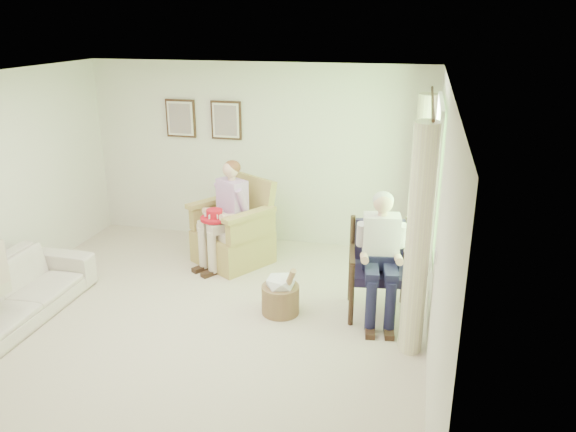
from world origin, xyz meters
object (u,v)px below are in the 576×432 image
object	(u,v)px
person_dark	(380,248)
person_wicker	(229,207)
red_hat	(215,216)
wicker_armchair	(234,236)
hatbox	(281,293)
wood_armchair	(380,264)
sofa	(10,295)

from	to	relation	value
person_dark	person_wicker	bearing A→B (deg)	147.37
person_wicker	red_hat	world-z (taller)	person_wicker
person_wicker	red_hat	distance (m)	0.23
wicker_armchair	hatbox	distance (m)	1.60
wood_armchair	person_wicker	world-z (taller)	person_wicker
person_wicker	hatbox	size ratio (longest dim) A/B	2.23
person_dark	hatbox	size ratio (longest dim) A/B	2.22
wood_armchair	sofa	world-z (taller)	wood_armchair
sofa	wood_armchair	bearing A→B (deg)	-72.96
wood_armchair	person_wicker	xyz separation A→B (m)	(-2.05, 0.77, 0.27)
wicker_armchair	person_wicker	world-z (taller)	person_wicker
wood_armchair	hatbox	bearing A→B (deg)	-170.30
wicker_armchair	wood_armchair	bearing A→B (deg)	8.09
wood_armchair	red_hat	bearing A→B (deg)	156.48
wicker_armchair	person_dark	xyz separation A→B (m)	(2.05, -1.09, 0.46)
wicker_armchair	sofa	world-z (taller)	wicker_armchair
person_wicker	person_dark	xyz separation A→B (m)	(2.05, -0.94, -0.00)
wood_armchair	person_wicker	size ratio (longest dim) A/B	0.73
sofa	red_hat	bearing A→B (deg)	-43.59
wood_armchair	red_hat	distance (m)	2.27
wicker_armchair	sofa	size ratio (longest dim) A/B	0.55
person_wicker	sofa	bearing A→B (deg)	-101.11
wicker_armchair	person_wicker	distance (m)	0.49
red_hat	person_dark	bearing A→B (deg)	-19.57
wood_armchair	red_hat	size ratio (longest dim) A/B	2.77
sofa	person_wicker	distance (m)	2.75
wicker_armchair	sofa	xyz separation A→B (m)	(-1.85, -2.11, -0.06)
sofa	hatbox	world-z (taller)	hatbox
red_hat	wood_armchair	bearing A→B (deg)	-15.52
sofa	hatbox	distance (m)	2.96
person_wicker	red_hat	size ratio (longest dim) A/B	3.78
wood_armchair	hatbox	world-z (taller)	wood_armchair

